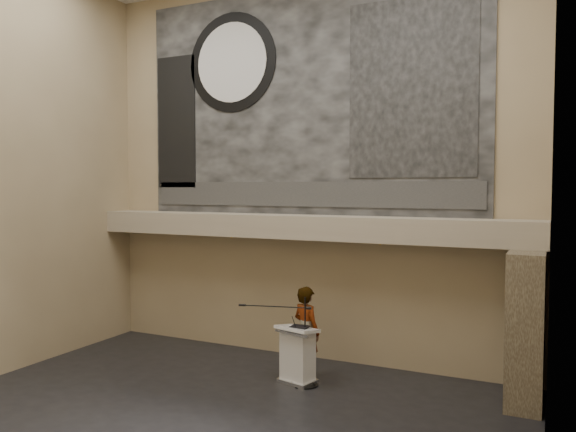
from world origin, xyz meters
The scene contains 18 objects.
floor centered at (0.00, 0.00, 0.00)m, with size 10.00×10.00×0.00m, color black.
wall_back centered at (0.00, 4.00, 4.25)m, with size 10.00×0.02×8.50m, color #8C7858.
wall_right centered at (5.00, 0.00, 4.25)m, with size 0.02×8.00×8.50m, color #8C7858.
soffit centered at (0.00, 3.60, 2.95)m, with size 10.00×0.80×0.50m, color gray.
sprinkler_left centered at (-1.60, 3.55, 2.67)m, with size 0.04×0.04×0.06m, color #B2893D.
sprinkler_right centered at (1.90, 3.55, 2.67)m, with size 0.04×0.04×0.06m, color #B2893D.
banner centered at (0.00, 3.97, 5.70)m, with size 8.00×0.05×5.00m, color black.
banner_text_strip centered at (0.00, 3.93, 3.65)m, with size 7.76×0.02×0.55m, color #2B2B2B.
banner_clock_rim centered at (-1.80, 3.93, 6.70)m, with size 2.30×2.30×0.02m, color black.
banner_clock_face centered at (-1.80, 3.91, 6.70)m, with size 1.84×1.84×0.02m, color silver.
banner_building_print centered at (2.40, 3.93, 5.80)m, with size 2.60×0.02×3.60m, color black.
banner_brick_print centered at (-3.40, 3.93, 5.40)m, with size 1.10×0.02×3.20m, color black.
stone_pier centered at (4.65, 3.15, 1.35)m, with size 0.60×1.40×2.70m, color #453A2A.
lectern centered at (0.62, 2.34, 0.55)m, with size 0.86×0.70×1.14m.
binder centered at (0.68, 2.31, 1.12)m, with size 0.33×0.26×0.04m, color black.
papers centered at (0.54, 2.35, 1.10)m, with size 0.22×0.30×0.01m, color white.
speaker_person centered at (0.63, 2.75, 0.92)m, with size 0.67×0.44×1.83m, color beige.
mic_stand centered at (0.75, 2.29, 0.26)m, with size 1.54×0.59×1.71m.
Camera 1 is at (5.10, -7.40, 3.82)m, focal length 35.00 mm.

